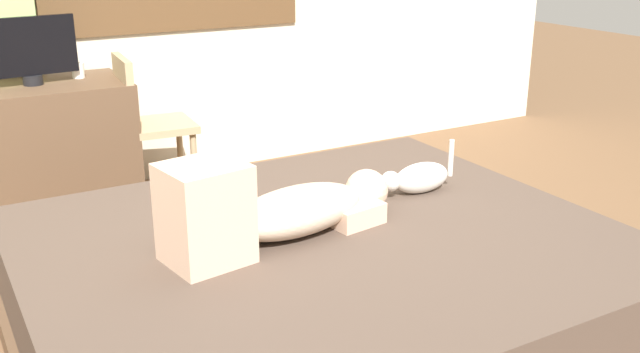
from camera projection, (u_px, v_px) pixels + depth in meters
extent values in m
plane|color=brown|center=(334.00, 338.00, 2.83)|extent=(16.00, 16.00, 0.00)
cube|color=brown|center=(323.00, 328.00, 2.77)|extent=(2.15, 1.85, 0.14)
cube|color=#4C3D33|center=(323.00, 274.00, 2.69)|extent=(2.09, 1.80, 0.32)
ellipsoid|color=#CCB299|center=(297.00, 211.00, 2.64)|extent=(0.59, 0.34, 0.17)
sphere|color=beige|center=(367.00, 191.00, 2.84)|extent=(0.17, 0.17, 0.17)
cube|color=beige|center=(205.00, 214.00, 2.39)|extent=(0.29, 0.28, 0.34)
cube|color=beige|center=(343.00, 208.00, 2.79)|extent=(0.24, 0.31, 0.08)
ellipsoid|color=silver|center=(421.00, 178.00, 3.05)|extent=(0.26, 0.12, 0.13)
sphere|color=silver|center=(391.00, 181.00, 2.98)|extent=(0.08, 0.08, 0.08)
cylinder|color=silver|center=(451.00, 158.00, 3.09)|extent=(0.02, 0.02, 0.16)
cube|color=brown|center=(45.00, 152.00, 3.90)|extent=(0.90, 0.56, 0.74)
cylinder|color=black|center=(33.00, 80.00, 3.76)|extent=(0.10, 0.10, 0.05)
cube|color=black|center=(28.00, 46.00, 3.70)|extent=(0.48, 0.08, 0.30)
cylinder|color=white|center=(78.00, 70.00, 3.93)|extent=(0.07, 0.07, 0.08)
cylinder|color=tan|center=(180.00, 156.00, 4.34)|extent=(0.04, 0.04, 0.44)
cylinder|color=tan|center=(195.00, 170.00, 4.08)|extent=(0.04, 0.04, 0.44)
cylinder|color=tan|center=(129.00, 163.00, 4.21)|extent=(0.04, 0.04, 0.44)
cylinder|color=tan|center=(141.00, 178.00, 3.95)|extent=(0.04, 0.04, 0.44)
cube|color=tan|center=(158.00, 126.00, 4.07)|extent=(0.41, 0.41, 0.04)
cube|color=tan|center=(124.00, 92.00, 3.93)|extent=(0.07, 0.38, 0.38)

